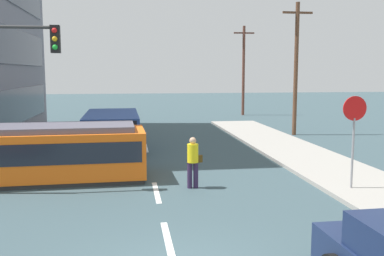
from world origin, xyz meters
TOP-DOWN VIEW (x-y plane):
  - ground_plane at (0.00, 10.00)m, footprint 120.00×120.00m
  - sidewalk_curb_right at (6.80, 6.00)m, footprint 3.20×36.00m
  - lane_stripe_1 at (0.00, 2.00)m, footprint 0.16×2.40m
  - lane_stripe_2 at (0.00, 6.00)m, footprint 0.16×2.40m
  - lane_stripe_3 at (0.00, 14.11)m, footprint 0.16×2.40m
  - lane_stripe_4 at (0.00, 20.11)m, footprint 0.16×2.40m
  - streetcar_tram at (-3.93, 8.11)m, footprint 7.33×2.73m
  - city_bus at (-1.64, 14.10)m, footprint 2.61×5.71m
  - pedestrian_crossing at (1.21, 6.36)m, footprint 0.51×0.36m
  - stop_sign at (6.06, 5.16)m, footprint 0.76×0.07m
  - traffic_light_mast at (-4.65, 6.75)m, footprint 3.02×0.33m
  - utility_pole_mid at (9.02, 17.42)m, footprint 1.80×0.24m
  - utility_pole_far at (9.12, 29.65)m, footprint 1.80×0.24m

SIDE VIEW (x-z plane):
  - ground_plane at x=0.00m, z-range 0.00..0.00m
  - lane_stripe_1 at x=0.00m, z-range 0.00..0.01m
  - lane_stripe_2 at x=0.00m, z-range 0.00..0.01m
  - lane_stripe_3 at x=0.00m, z-range 0.00..0.01m
  - lane_stripe_4 at x=0.00m, z-range 0.00..0.01m
  - sidewalk_curb_right at x=6.80m, z-range 0.00..0.14m
  - pedestrian_crossing at x=1.21m, z-range 0.11..1.78m
  - streetcar_tram at x=-3.93m, z-range 0.03..1.97m
  - city_bus at x=-1.64m, z-range 0.14..1.90m
  - stop_sign at x=6.06m, z-range 0.75..3.63m
  - traffic_light_mast at x=-4.65m, z-range 1.06..6.36m
  - utility_pole_far at x=9.12m, z-range 0.18..7.87m
  - utility_pole_mid at x=9.02m, z-range 0.18..7.96m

